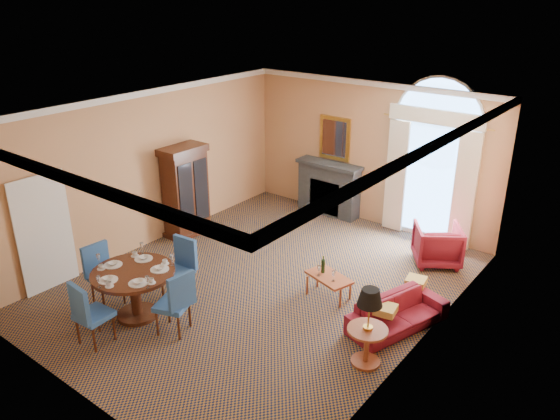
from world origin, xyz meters
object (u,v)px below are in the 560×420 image
Objects in this scene: dining_table at (134,283)px; sofa at (398,313)px; armchair at (437,245)px; armoire at (186,192)px; side_table at (369,318)px; coffee_table at (328,277)px.

dining_table is 0.79× the size of sofa.
sofa is at bearing 33.64° from dining_table.
armchair reaches higher than sofa.
armchair is (4.88, 2.00, -0.55)m from armoire.
side_table reaches higher than dining_table.
sofa is 1.87× the size of coffee_table.
armchair is (3.14, 4.79, -0.23)m from dining_table.
armoire reaches higher than armchair.
sofa is 1.95× the size of armchair.
armoire is 1.16× the size of sofa.
sofa is (3.53, 2.35, -0.38)m from dining_table.
dining_table is at bearing -160.77° from side_table.
armoire is 2.17× the size of coffee_table.
armoire is at bearing 163.86° from side_table.
side_table is (0.44, -3.54, 0.37)m from armchair.
coffee_table is (-1.38, 0.08, 0.14)m from sofa.
dining_table is 1.48× the size of coffee_table.
armchair is 2.56m from coffee_table.
coffee_table is 1.89m from side_table.
sofa is at bearing 92.60° from side_table.
dining_table reaches higher than sofa.
side_table is at bearing 19.23° from dining_table.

